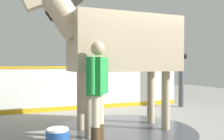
% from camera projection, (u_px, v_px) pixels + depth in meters
% --- Properties ---
extents(ground_plane, '(16.00, 16.00, 0.02)m').
position_uv_depth(ground_plane, '(129.00, 127.00, 4.89)').
color(ground_plane, gray).
extents(wet_patch, '(2.77, 2.77, 0.00)m').
position_uv_depth(wet_patch, '(123.00, 129.00, 4.63)').
color(wet_patch, '#42444C').
rests_on(wet_patch, ground).
extents(barrier_wall, '(0.14, 5.58, 1.21)m').
position_uv_depth(barrier_wall, '(90.00, 89.00, 6.80)').
color(barrier_wall, white).
rests_on(barrier_wall, ground).
extents(roof_post_far, '(0.16, 0.16, 2.63)m').
position_uv_depth(roof_post_far, '(181.00, 62.00, 7.15)').
color(roof_post_far, '#4C4C51').
rests_on(roof_post_far, ground).
extents(horse, '(1.05, 3.33, 2.69)m').
position_uv_depth(horse, '(118.00, 44.00, 4.56)').
color(horse, tan).
rests_on(horse, ground).
extents(handler, '(0.55, 0.45, 1.60)m').
position_uv_depth(handler, '(98.00, 86.00, 3.68)').
color(handler, '#47331E').
rests_on(handler, ground).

